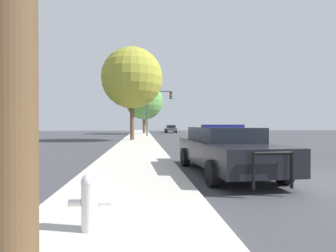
# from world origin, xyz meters

# --- Properties ---
(ground_plane) EXTENTS (110.00, 110.00, 0.00)m
(ground_plane) POSITION_xyz_m (0.00, 0.00, 0.00)
(ground_plane) COLOR #3D3D42
(sidewalk_left) EXTENTS (3.00, 110.00, 0.13)m
(sidewalk_left) POSITION_xyz_m (-5.10, 0.00, 0.07)
(sidewalk_left) COLOR #BCB7AD
(sidewalk_left) RESTS_ON ground_plane
(police_car) EXTENTS (2.34, 5.40, 1.54)m
(police_car) POSITION_xyz_m (-2.19, 1.59, 0.78)
(police_car) COLOR black
(police_car) RESTS_ON ground_plane
(fire_hydrant) EXTENTS (0.57, 0.25, 0.77)m
(fire_hydrant) POSITION_xyz_m (-5.50, -2.83, 0.54)
(fire_hydrant) COLOR white
(fire_hydrant) RESTS_ON sidewalk_left
(traffic_light) EXTENTS (3.07, 0.35, 5.47)m
(traffic_light) POSITION_xyz_m (-3.04, 24.69, 3.93)
(traffic_light) COLOR #424247
(traffic_light) RESTS_ON sidewalk_left
(car_background_distant) EXTENTS (1.90, 4.08, 1.36)m
(car_background_distant) POSITION_xyz_m (0.23, 39.32, 0.72)
(car_background_distant) COLOR #474C51
(car_background_distant) RESTS_ON ground_plane
(tree_sidewalk_mid) EXTENTS (5.52, 5.52, 8.36)m
(tree_sidewalk_mid) POSITION_xyz_m (-5.68, 17.49, 5.72)
(tree_sidewalk_mid) COLOR brown
(tree_sidewalk_mid) RESTS_ON sidewalk_left
(tree_sidewalk_far) EXTENTS (5.74, 5.74, 7.85)m
(tree_sidewalk_far) POSITION_xyz_m (-4.45, 33.85, 5.09)
(tree_sidewalk_far) COLOR brown
(tree_sidewalk_far) RESTS_ON sidewalk_left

